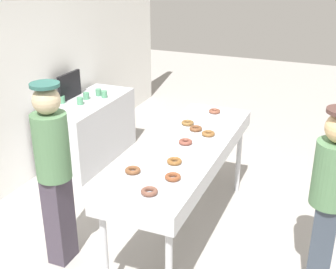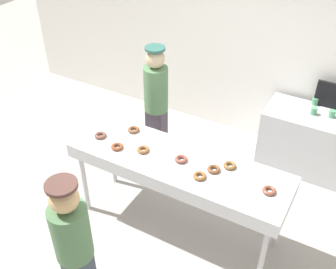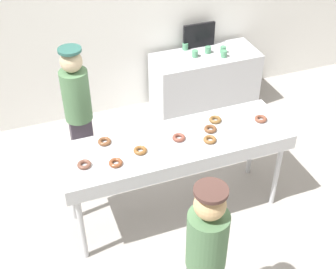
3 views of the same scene
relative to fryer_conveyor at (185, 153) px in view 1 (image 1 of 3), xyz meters
The scene contains 20 objects.
ground_plane 0.91m from the fryer_conveyor, ahead, with size 16.00×16.00×0.00m, color #9E9993.
fryer_conveyor is the anchor object (origin of this frame).
chocolate_donut_0 0.40m from the fryer_conveyor, behind, with size 0.13×0.13×0.04m, color brown.
chocolate_donut_1 0.94m from the fryer_conveyor, behind, with size 0.13×0.13×0.04m, color brown.
chocolate_donut_2 0.11m from the fryer_conveyor, 14.80° to the left, with size 0.13×0.13×0.04m, color brown.
chocolate_donut_3 0.71m from the fryer_conveyor, 162.87° to the left, with size 0.13×0.13×0.04m, color brown.
chocolate_donut_4 0.35m from the fryer_conveyor, 22.59° to the right, with size 0.13×0.13×0.04m, color brown.
chocolate_donut_5 0.54m from the fryer_conveyor, 17.63° to the left, with size 0.13×0.13×0.04m, color brown.
chocolate_donut_6 0.97m from the fryer_conveyor, ahead, with size 0.13×0.13×0.04m, color brown.
chocolate_donut_7 0.40m from the fryer_conveyor, ahead, with size 0.13×0.13×0.04m, color brown.
chocolate_donut_8 0.68m from the fryer_conveyor, 167.86° to the right, with size 0.13×0.13×0.04m, color brown.
worker_baker 1.21m from the fryer_conveyor, 131.33° to the left, with size 0.30×0.30×1.71m.
customer_waiting 1.35m from the fryer_conveyor, 101.28° to the right, with size 0.32×0.32×1.62m.
prep_counter 2.19m from the fryer_conveyor, 57.47° to the left, with size 1.49×0.63×0.85m, color #B7BABF.
paper_cup_0 2.26m from the fryer_conveyor, 51.91° to the left, with size 0.08×0.08×0.09m, color #4C8C66.
paper_cup_1 2.14m from the fryer_conveyor, 50.93° to the left, with size 0.08×0.08×0.09m, color #4C8C66.
paper_cup_2 2.05m from the fryer_conveyor, 61.45° to the left, with size 0.08×0.08×0.09m, color #4C8C66.
paper_cup_3 2.20m from the fryer_conveyor, 57.09° to the left, with size 0.08×0.08×0.09m, color #4C8C66.
paper_cup_4 2.26m from the fryer_conveyor, 65.41° to the left, with size 0.08×0.08×0.09m, color #4C8C66.
menu_display 2.36m from the fryer_conveyor, 60.91° to the left, with size 0.46×0.04×0.35m, color black.
Camera 1 is at (-3.55, -1.30, 2.70)m, focal length 47.16 mm.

